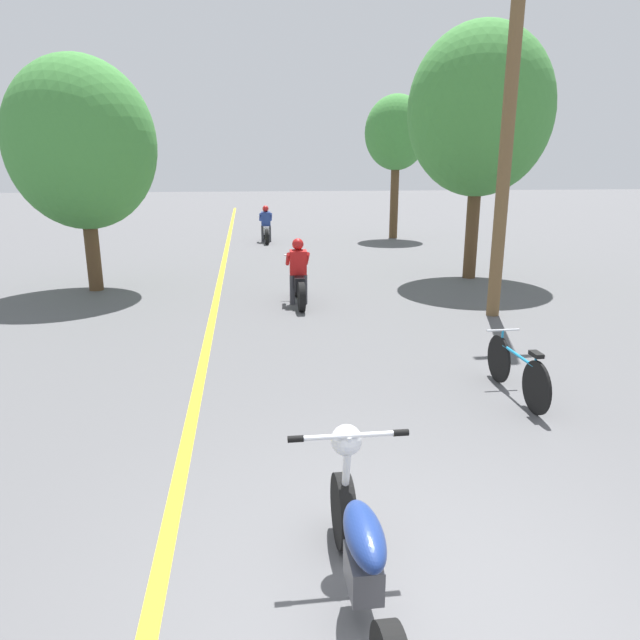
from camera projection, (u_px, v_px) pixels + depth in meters
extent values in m
plane|color=#515154|center=(414.00, 613.00, 3.72)|extent=(120.00, 120.00, 0.00)
cube|color=yellow|center=(221.00, 275.00, 15.01)|extent=(0.14, 48.00, 0.01)
cylinder|color=brown|center=(507.00, 136.00, 10.20)|extent=(0.24, 0.24, 6.64)
cylinder|color=#513A23|center=(473.00, 220.00, 14.34)|extent=(0.32, 0.32, 2.96)
ellipsoid|color=#42893D|center=(480.00, 111.00, 13.65)|extent=(3.50, 3.15, 4.03)
cylinder|color=#513A23|center=(394.00, 197.00, 22.22)|extent=(0.32, 0.32, 3.22)
ellipsoid|color=#42893D|center=(396.00, 133.00, 21.59)|extent=(2.42, 2.18, 2.78)
cylinder|color=#513A23|center=(92.00, 242.00, 12.99)|extent=(0.32, 0.32, 2.24)
ellipsoid|color=#42893D|center=(81.00, 144.00, 12.42)|extent=(3.21, 2.89, 3.69)
cylinder|color=black|center=(343.00, 510.00, 4.34)|extent=(0.12, 0.57, 0.57)
ellipsoid|color=navy|center=(364.00, 534.00, 3.54)|extent=(0.24, 0.68, 0.23)
cube|color=#4C4C51|center=(363.00, 572.00, 3.61)|extent=(0.20, 0.36, 0.24)
cylinder|color=silver|center=(346.00, 475.00, 4.16)|extent=(0.06, 0.23, 0.73)
cylinder|color=silver|center=(349.00, 436.00, 3.98)|extent=(0.75, 0.04, 0.04)
cylinder|color=black|center=(296.00, 439.00, 3.93)|extent=(0.11, 0.05, 0.05)
cylinder|color=black|center=(401.00, 433.00, 4.03)|extent=(0.11, 0.05, 0.05)
sphere|color=silver|center=(346.00, 440.00, 4.09)|extent=(0.23, 0.23, 0.23)
cylinder|color=black|center=(296.00, 283.00, 12.58)|extent=(0.12, 0.59, 0.59)
cylinder|color=black|center=(301.00, 297.00, 11.29)|extent=(0.12, 0.59, 0.59)
cube|color=black|center=(298.00, 281.00, 11.89)|extent=(0.20, 0.87, 0.28)
cylinder|color=silver|center=(296.00, 255.00, 12.31)|extent=(0.50, 0.03, 0.03)
cylinder|color=#38383D|center=(292.00, 290.00, 11.87)|extent=(0.11, 0.11, 0.61)
cylinder|color=#38383D|center=(305.00, 289.00, 11.90)|extent=(0.11, 0.11, 0.61)
cube|color=red|center=(298.00, 263.00, 11.76)|extent=(0.34, 0.27, 0.54)
cylinder|color=red|center=(288.00, 259.00, 11.88)|extent=(0.08, 0.43, 0.33)
cylinder|color=red|center=(307.00, 259.00, 11.93)|extent=(0.08, 0.43, 0.33)
sphere|color=#B21919|center=(298.00, 244.00, 11.70)|extent=(0.24, 0.24, 0.24)
cylinder|color=black|center=(265.00, 232.00, 22.17)|extent=(0.12, 0.56, 0.56)
cylinder|color=black|center=(267.00, 237.00, 20.73)|extent=(0.12, 0.56, 0.56)
cube|color=silver|center=(266.00, 229.00, 21.40)|extent=(0.20, 0.96, 0.28)
cylinder|color=silver|center=(265.00, 216.00, 21.90)|extent=(0.50, 0.03, 0.03)
cylinder|color=#38383D|center=(263.00, 234.00, 21.38)|extent=(0.11, 0.11, 0.60)
cylinder|color=#38383D|center=(270.00, 234.00, 21.41)|extent=(0.11, 0.11, 0.60)
cube|color=navy|center=(266.00, 219.00, 21.28)|extent=(0.34, 0.27, 0.54)
cylinder|color=navy|center=(260.00, 217.00, 21.39)|extent=(0.08, 0.43, 0.33)
cylinder|color=navy|center=(271.00, 217.00, 21.44)|extent=(0.08, 0.43, 0.33)
sphere|color=#B21919|center=(265.00, 209.00, 21.22)|extent=(0.23, 0.23, 0.23)
cylinder|color=black|center=(499.00, 359.00, 7.62)|extent=(0.04, 0.64, 0.64)
cylinder|color=black|center=(536.00, 388.00, 6.64)|extent=(0.04, 0.64, 0.64)
cylinder|color=#197FB2|center=(518.00, 355.00, 7.07)|extent=(0.04, 0.82, 0.04)
cylinder|color=#197FB2|center=(535.00, 370.00, 6.66)|extent=(0.03, 0.03, 0.38)
cube|color=black|center=(536.00, 354.00, 6.61)|extent=(0.10, 0.20, 0.05)
cylinder|color=#197FB2|center=(502.00, 345.00, 7.52)|extent=(0.03, 0.03, 0.41)
cylinder|color=silver|center=(503.00, 330.00, 7.46)|extent=(0.44, 0.03, 0.03)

